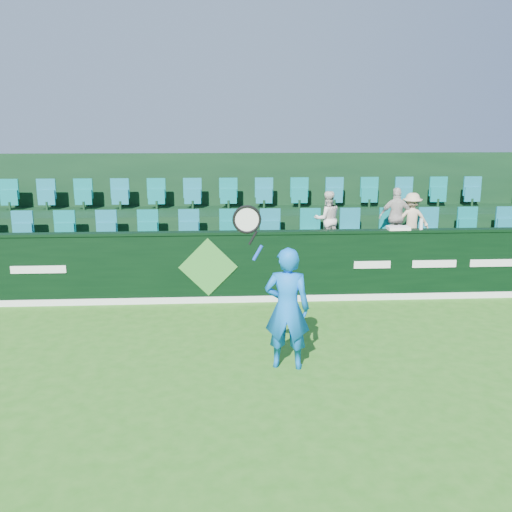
{
  "coord_description": "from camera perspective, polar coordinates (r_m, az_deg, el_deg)",
  "views": [
    {
      "loc": [
        0.27,
        -6.43,
        3.27
      ],
      "look_at": [
        0.83,
        2.8,
        1.15
      ],
      "focal_mm": 40.0,
      "sensor_mm": 36.0,
      "label": 1
    }
  ],
  "objects": [
    {
      "name": "ground",
      "position": [
        7.22,
        -5.4,
        -14.08
      ],
      "size": [
        60.0,
        60.0,
        0.0
      ],
      "primitive_type": "plane",
      "color": "#2B6E1A",
      "rests_on": "ground"
    },
    {
      "name": "sponsor_hoarding",
      "position": [
        10.75,
        -4.78,
        -1.1
      ],
      "size": [
        16.0,
        0.25,
        1.35
      ],
      "color": "black",
      "rests_on": "ground"
    },
    {
      "name": "stand_tier_front",
      "position": [
        11.89,
        -4.66,
        -1.1
      ],
      "size": [
        16.0,
        2.0,
        0.8
      ],
      "primitive_type": "cube",
      "color": "black",
      "rests_on": "ground"
    },
    {
      "name": "stand_tier_back",
      "position": [
        13.69,
        -4.52,
        1.84
      ],
      "size": [
        16.0,
        1.8,
        1.3
      ],
      "primitive_type": "cube",
      "color": "black",
      "rests_on": "ground"
    },
    {
      "name": "stand_rear",
      "position": [
        14.03,
        -4.53,
        4.46
      ],
      "size": [
        16.0,
        4.1,
        2.6
      ],
      "color": "black",
      "rests_on": "ground"
    },
    {
      "name": "seat_row_front",
      "position": [
        12.13,
        -4.68,
        2.56
      ],
      "size": [
        13.5,
        0.5,
        0.6
      ],
      "primitive_type": "cube",
      "color": "#0B7171",
      "rests_on": "stand_tier_front"
    },
    {
      "name": "seat_row_back",
      "position": [
        13.83,
        -4.57,
        5.94
      ],
      "size": [
        13.5,
        0.5,
        0.6
      ],
      "primitive_type": "cube",
      "color": "#0B7171",
      "rests_on": "stand_tier_back"
    },
    {
      "name": "tennis_player",
      "position": [
        7.77,
        3.07,
        -5.13
      ],
      "size": [
        1.15,
        0.52,
        2.35
      ],
      "color": "blue",
      "rests_on": "ground"
    },
    {
      "name": "spectator_left",
      "position": [
        11.9,
        7.14,
        3.68
      ],
      "size": [
        0.62,
        0.51,
        1.16
      ],
      "primitive_type": "imported",
      "rotation": [
        0.0,
        0.0,
        3.27
      ],
      "color": "silver",
      "rests_on": "stand_tier_front"
    },
    {
      "name": "spectator_middle",
      "position": [
        12.25,
        13.87,
        3.81
      ],
      "size": [
        0.75,
        0.37,
        1.23
      ],
      "primitive_type": "imported",
      "rotation": [
        0.0,
        0.0,
        3.03
      ],
      "color": "beige",
      "rests_on": "stand_tier_front"
    },
    {
      "name": "spectator_right",
      "position": [
        12.36,
        15.29,
        3.55
      ],
      "size": [
        0.77,
        0.52,
        1.11
      ],
      "primitive_type": "imported",
      "rotation": [
        0.0,
        0.0,
        2.99
      ],
      "color": "beige",
      "rests_on": "stand_tier_front"
    },
    {
      "name": "towel",
      "position": [
        11.11,
        14.04,
        2.73
      ],
      "size": [
        0.41,
        0.26,
        0.06
      ],
      "primitive_type": "cube",
      "color": "white",
      "rests_on": "sponsor_hoarding"
    },
    {
      "name": "drinks_bottle",
      "position": [
        11.24,
        16.2,
        3.1
      ],
      "size": [
        0.07,
        0.07,
        0.21
      ],
      "primitive_type": "cylinder",
      "color": "white",
      "rests_on": "sponsor_hoarding"
    }
  ]
}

